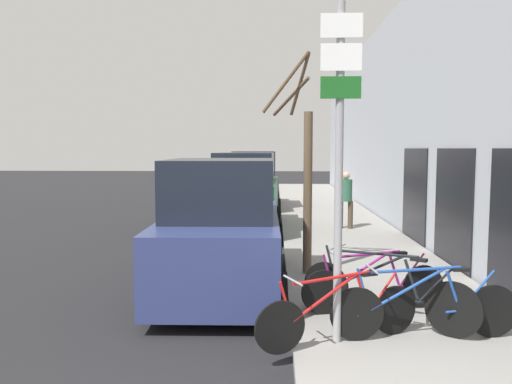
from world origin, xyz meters
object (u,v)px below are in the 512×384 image
(signpost, at_px, (339,156))
(parked_car_2, at_px, (254,184))
(bicycle_3, at_px, (374,285))
(parked_car_0, at_px, (222,232))
(pedestrian_near, at_px, (346,196))
(bicycle_2, at_px, (385,293))
(parked_car_1, at_px, (245,197))
(bicycle_0, at_px, (340,313))
(street_tree, at_px, (305,175))
(bicycle_1, at_px, (425,308))

(signpost, height_order, parked_car_2, signpost)
(bicycle_3, bearing_deg, parked_car_0, 44.81)
(pedestrian_near, bearing_deg, bicycle_3, -80.96)
(bicycle_2, bearing_deg, parked_car_1, 50.75)
(bicycle_3, distance_m, parked_car_2, 12.74)
(bicycle_2, xyz_separation_m, bicycle_3, (-0.04, 0.47, -0.04))
(signpost, xyz_separation_m, bicycle_2, (0.70, 0.67, -1.78))
(parked_car_0, bearing_deg, bicycle_0, -58.82)
(bicycle_0, xyz_separation_m, street_tree, (-0.22, 3.35, 1.42))
(signpost, bearing_deg, bicycle_0, -61.18)
(street_tree, bearing_deg, bicycle_3, -68.55)
(parked_car_1, xyz_separation_m, street_tree, (1.38, -4.99, 0.88))
(bicycle_3, relative_size, parked_car_0, 0.46)
(signpost, height_order, pedestrian_near, signpost)
(bicycle_2, relative_size, pedestrian_near, 1.25)
(parked_car_2, height_order, street_tree, street_tree)
(signpost, height_order, parked_car_1, signpost)
(bicycle_2, xyz_separation_m, parked_car_1, (-2.27, 7.61, 0.50))
(parked_car_0, bearing_deg, street_tree, 26.50)
(bicycle_3, bearing_deg, bicycle_2, 171.82)
(parked_car_1, bearing_deg, street_tree, -73.23)
(signpost, relative_size, pedestrian_near, 2.43)
(signpost, distance_m, pedestrian_near, 8.59)
(signpost, xyz_separation_m, bicycle_1, (1.06, 0.13, -1.80))
(pedestrian_near, relative_size, street_tree, 0.40)
(bicycle_1, distance_m, bicycle_3, 1.09)
(bicycle_3, height_order, parked_car_1, parked_car_1)
(bicycle_2, height_order, parked_car_0, parked_car_0)
(signpost, distance_m, bicycle_3, 2.24)
(bicycle_2, bearing_deg, signpost, 168.20)
(bicycle_1, xyz_separation_m, bicycle_3, (-0.40, 1.02, -0.01))
(bicycle_3, height_order, parked_car_2, parked_car_2)
(parked_car_1, bearing_deg, bicycle_0, -77.82)
(bicycle_0, height_order, pedestrian_near, pedestrian_near)
(parked_car_1, distance_m, parked_car_2, 5.40)
(bicycle_1, relative_size, parked_car_0, 0.51)
(pedestrian_near, bearing_deg, street_tree, -92.05)
(signpost, relative_size, bicycle_2, 1.94)
(bicycle_0, relative_size, parked_car_1, 0.44)
(bicycle_1, distance_m, bicycle_2, 0.65)
(pedestrian_near, bearing_deg, bicycle_1, -77.59)
(parked_car_0, bearing_deg, pedestrian_near, 62.75)
(street_tree, bearing_deg, parked_car_1, 105.46)
(bicycle_1, bearing_deg, bicycle_0, 94.48)
(parked_car_2, xyz_separation_m, street_tree, (1.37, -10.39, 0.90))
(parked_car_2, xyz_separation_m, pedestrian_near, (2.82, -5.28, 0.05))
(bicycle_3, xyz_separation_m, pedestrian_near, (0.61, 7.26, 0.56))
(bicycle_0, bearing_deg, street_tree, -20.83)
(bicycle_0, bearing_deg, bicycle_3, -51.99)
(bicycle_2, height_order, parked_car_2, parked_car_2)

